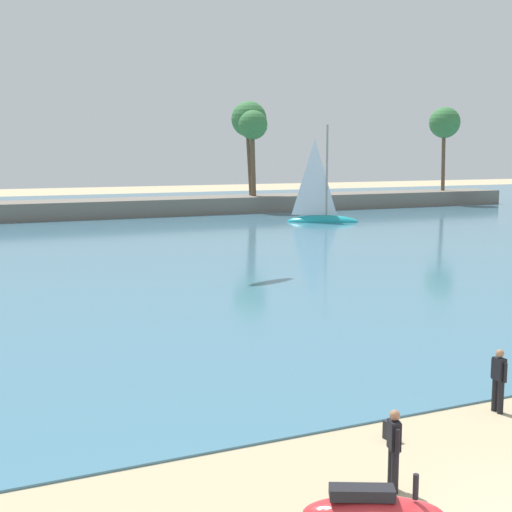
{
  "coord_description": "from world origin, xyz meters",
  "views": [
    {
      "loc": [
        -9.21,
        -8.1,
        6.63
      ],
      "look_at": [
        -0.61,
        10.37,
        3.69
      ],
      "focal_mm": 50.5,
      "sensor_mm": 36.0,
      "label": 1
    }
  ],
  "objects_px": {
    "backpack_near_kite": "(390,431)",
    "sailboat_far_left": "(321,213)",
    "person_rigging_by_gear": "(394,447)",
    "person_at_waterline": "(499,379)"
  },
  "relations": [
    {
      "from": "backpack_near_kite",
      "to": "sailboat_far_left",
      "type": "bearing_deg",
      "value": 61.67
    },
    {
      "from": "backpack_near_kite",
      "to": "sailboat_far_left",
      "type": "distance_m",
      "value": 52.29
    },
    {
      "from": "backpack_near_kite",
      "to": "sailboat_far_left",
      "type": "relative_size",
      "value": 0.04
    },
    {
      "from": "sailboat_far_left",
      "to": "person_at_waterline",
      "type": "bearing_deg",
      "value": -114.95
    },
    {
      "from": "person_at_waterline",
      "to": "backpack_near_kite",
      "type": "distance_m",
      "value": 3.62
    },
    {
      "from": "person_rigging_by_gear",
      "to": "sailboat_far_left",
      "type": "xyz_separation_m",
      "value": [
        26.28,
        48.17,
        0.05
      ]
    },
    {
      "from": "person_rigging_by_gear",
      "to": "sailboat_far_left",
      "type": "bearing_deg",
      "value": 61.39
    },
    {
      "from": "person_at_waterline",
      "to": "sailboat_far_left",
      "type": "distance_m",
      "value": 50.42
    },
    {
      "from": "backpack_near_kite",
      "to": "sailboat_far_left",
      "type": "height_order",
      "value": "sailboat_far_left"
    },
    {
      "from": "person_at_waterline",
      "to": "backpack_near_kite",
      "type": "xyz_separation_m",
      "value": [
        -3.54,
        -0.31,
        -0.69
      ]
    }
  ]
}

